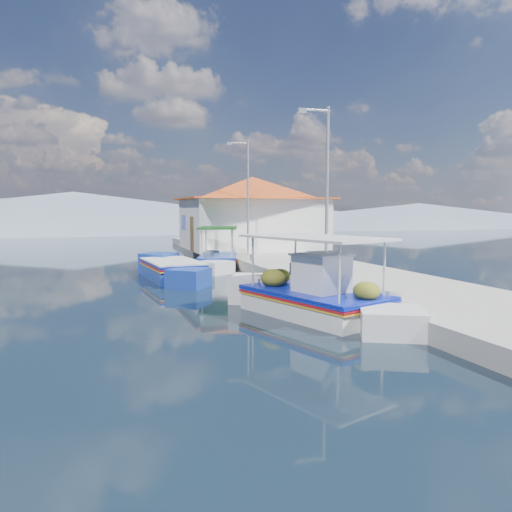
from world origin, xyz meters
name	(u,v)px	position (x,y,z in m)	size (l,w,h in m)	color
ground	(216,310)	(0.00, 0.00, 0.00)	(160.00, 160.00, 0.00)	black
quay	(310,269)	(5.90, 6.00, 0.25)	(5.00, 44.00, 0.50)	#AAA79F
bollards	(273,264)	(3.80, 5.25, 0.65)	(0.20, 17.20, 0.30)	#A5A8AD
main_caique	(314,298)	(2.36, -1.61, 0.47)	(3.59, 7.04, 2.43)	silver
caique_green_canopy	(217,261)	(2.59, 9.77, 0.34)	(2.99, 5.78, 2.27)	silver
caique_blue_hull	(172,271)	(-0.16, 6.70, 0.32)	(2.34, 6.57, 1.17)	#19389A
harbor_building	(252,211)	(6.20, 15.00, 2.78)	(10.49, 10.49, 4.40)	silver
lamp_post_near	(325,183)	(4.51, 2.00, 3.85)	(1.21, 0.14, 6.00)	#A5A8AD
lamp_post_far	(246,191)	(4.51, 11.00, 3.85)	(1.21, 0.14, 6.00)	#A5A8AD
mountain_ridge	(161,215)	(6.54, 56.00, 2.04)	(171.40, 96.00, 5.50)	gray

